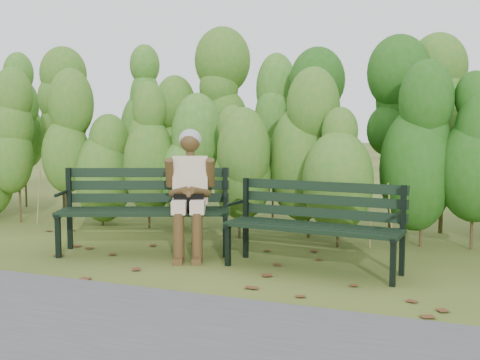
% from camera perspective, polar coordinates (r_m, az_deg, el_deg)
% --- Properties ---
extents(ground, '(80.00, 80.00, 0.00)m').
position_cam_1_polar(ground, '(5.20, -1.41, -8.60)').
color(ground, '#39471C').
extents(footpath, '(60.00, 2.50, 0.01)m').
position_cam_1_polar(footpath, '(3.37, -16.57, -16.67)').
color(footpath, '#474749').
rests_on(footpath, ground).
extents(hedge_band, '(11.04, 1.67, 2.42)m').
position_cam_1_polar(hedge_band, '(6.80, 4.62, 5.39)').
color(hedge_band, '#47381E').
rests_on(hedge_band, ground).
extents(leaf_litter, '(5.78, 2.13, 0.01)m').
position_cam_1_polar(leaf_litter, '(5.24, -4.97, -8.48)').
color(leaf_litter, brown).
rests_on(leaf_litter, ground).
extents(bench_left, '(1.76, 1.14, 0.84)m').
position_cam_1_polar(bench_left, '(5.75, -9.54, -2.28)').
color(bench_left, black).
rests_on(bench_left, ground).
extents(bench_right, '(1.59, 0.65, 0.77)m').
position_cam_1_polar(bench_right, '(5.02, 7.67, -3.85)').
color(bench_right, black).
rests_on(bench_right, ground).
extents(seated_woman, '(0.58, 0.77, 1.24)m').
position_cam_1_polar(seated_woman, '(5.51, -5.13, -0.46)').
color(seated_woman, beige).
rests_on(seated_woman, ground).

